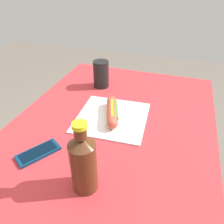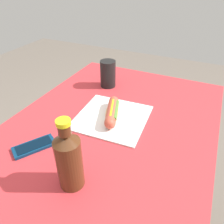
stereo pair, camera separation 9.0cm
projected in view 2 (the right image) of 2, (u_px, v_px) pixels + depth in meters
dining_table at (110, 152)px, 0.96m from camera, size 1.12×0.80×0.77m
paper_wrapper at (112, 117)px, 0.92m from camera, size 0.30×0.30×0.01m
hot_dog at (112, 112)px, 0.90m from camera, size 0.20×0.10×0.05m
cell_phone at (34, 146)px, 0.77m from camera, size 0.15×0.13×0.01m
soda_bottle at (69, 159)px, 0.59m from camera, size 0.07×0.07×0.23m
drinking_cup at (108, 74)px, 1.12m from camera, size 0.08×0.08×0.14m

